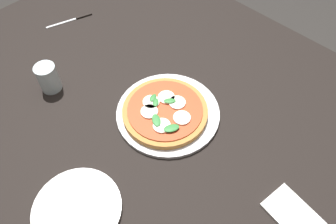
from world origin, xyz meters
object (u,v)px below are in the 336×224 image
at_px(dining_table, 154,113).
at_px(napkin, 293,214).
at_px(serving_tray, 168,113).
at_px(plate_white, 77,209).
at_px(pizza, 165,111).
at_px(knife, 75,19).
at_px(glass_cup, 48,78).

distance_m(dining_table, napkin, 0.51).
height_order(serving_tray, plate_white, plate_white).
bearing_deg(dining_table, napkin, -1.86).
height_order(dining_table, pizza, pizza).
relative_size(napkin, knife, 0.75).
height_order(pizza, plate_white, pizza).
relative_size(napkin, glass_cup, 1.44).
bearing_deg(knife, pizza, -8.46).
bearing_deg(plate_white, glass_cup, 154.85).
height_order(plate_white, knife, plate_white).
bearing_deg(knife, plate_white, -35.29).
height_order(napkin, knife, napkin).
height_order(pizza, knife, pizza).
height_order(dining_table, plate_white, plate_white).
relative_size(dining_table, knife, 8.68).
bearing_deg(napkin, glass_cup, -166.88).
relative_size(knife, glass_cup, 1.92).
bearing_deg(napkin, knife, 175.48).
distance_m(pizza, napkin, 0.43).
height_order(dining_table, knife, knife).
xyz_separation_m(napkin, knife, (-1.00, 0.08, -0.00)).
xyz_separation_m(serving_tray, pizza, (-0.00, -0.01, 0.02)).
distance_m(dining_table, knife, 0.50).
distance_m(serving_tray, glass_cup, 0.38).
height_order(serving_tray, pizza, pizza).
distance_m(napkin, glass_cup, 0.78).
relative_size(serving_tray, pizza, 1.23).
distance_m(serving_tray, pizza, 0.02).
bearing_deg(serving_tray, plate_white, -82.44).
bearing_deg(knife, serving_tray, -7.34).
bearing_deg(serving_tray, knife, 172.66).
distance_m(napkin, knife, 1.00).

